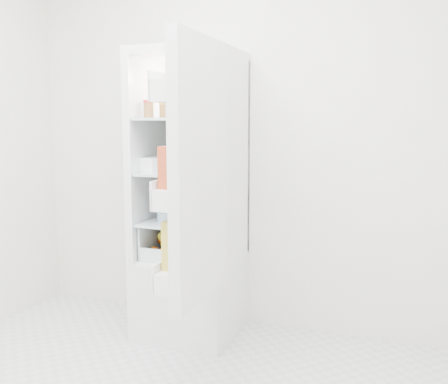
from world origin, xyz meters
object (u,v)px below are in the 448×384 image
at_px(fridge_door, 195,177).
at_px(refrigerator, 193,231).
at_px(mushroom_bowl, 168,217).
at_px(red_cabbage, 210,207).

bearing_deg(fridge_door, refrigerator, 25.10).
bearing_deg(fridge_door, mushroom_bowl, 39.81).
bearing_deg(refrigerator, fridge_door, -64.66).
bearing_deg(red_cabbage, mushroom_bowl, -144.54).
relative_size(refrigerator, red_cabbage, 10.82).
distance_m(refrigerator, mushroom_bowl, 0.22).
height_order(refrigerator, red_cabbage, refrigerator).
bearing_deg(mushroom_bowl, red_cabbage, 35.46).
height_order(red_cabbage, mushroom_bowl, red_cabbage).
distance_m(refrigerator, red_cabbage, 0.20).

